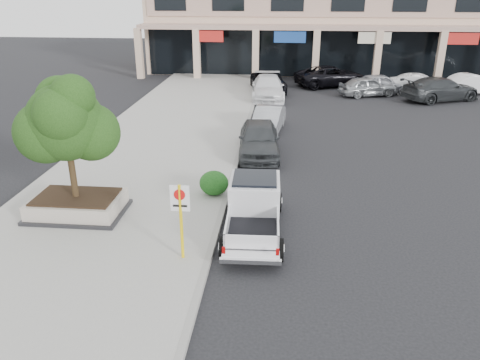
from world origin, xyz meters
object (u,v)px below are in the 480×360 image
at_px(no_parking_sign, 181,212).
at_px(curb_car_d, 268,82).
at_px(lot_car_d, 331,76).
at_px(planter, 77,205).
at_px(pickup_truck, 254,210).
at_px(curb_car_a, 259,139).
at_px(curb_car_b, 268,120).
at_px(lot_car_e, 381,84).
at_px(lot_car_f, 473,84).
at_px(planter_tree, 71,122).
at_px(lot_car_a, 368,86).
at_px(lot_car_c, 441,89).
at_px(curb_car_c, 268,88).
at_px(lot_car_b, 420,85).

distance_m(no_parking_sign, curb_car_d, 24.10).
bearing_deg(lot_car_d, planter, 133.71).
xyz_separation_m(pickup_truck, curb_car_a, (-0.26, 7.63, 0.01)).
bearing_deg(curb_car_d, curb_car_b, -95.66).
relative_size(no_parking_sign, lot_car_d, 0.40).
bearing_deg(lot_car_e, curb_car_a, 136.75).
distance_m(curb_car_b, lot_car_f, 18.56).
bearing_deg(planter_tree, curb_car_a, 50.57).
distance_m(planter_tree, pickup_truck, 6.59).
bearing_deg(curb_car_a, planter, -133.28).
height_order(lot_car_a, lot_car_c, lot_car_c).
bearing_deg(pickup_truck, curb_car_d, 89.21).
relative_size(curb_car_a, curb_car_c, 0.86).
relative_size(lot_car_a, lot_car_f, 0.93).
relative_size(curb_car_c, lot_car_d, 0.94).
bearing_deg(pickup_truck, lot_car_c, 58.06).
bearing_deg(lot_car_c, lot_car_e, 39.26).
bearing_deg(planter, pickup_truck, -4.43).
relative_size(lot_car_a, lot_car_b, 0.95).
distance_m(planter_tree, lot_car_a, 24.49).
distance_m(planter, lot_car_c, 26.68).
height_order(curb_car_d, lot_car_e, lot_car_e).
bearing_deg(lot_car_b, lot_car_c, -142.20).
relative_size(no_parking_sign, lot_car_a, 0.55).
bearing_deg(lot_car_d, pickup_truck, 147.10).
relative_size(curb_car_b, curb_car_d, 0.78).
relative_size(no_parking_sign, lot_car_e, 0.53).
distance_m(curb_car_a, curb_car_b, 3.89).
xyz_separation_m(curb_car_d, lot_car_f, (15.19, 0.68, 0.01)).
bearing_deg(planter, lot_car_e, 56.92).
bearing_deg(planter_tree, pickup_truck, -5.99).
bearing_deg(lot_car_a, no_parking_sign, 140.45).
bearing_deg(curb_car_d, planter, -112.83).
bearing_deg(no_parking_sign, pickup_truck, 45.65).
height_order(lot_car_a, lot_car_b, lot_car_b).
xyz_separation_m(no_parking_sign, lot_car_f, (16.73, 24.71, -0.89)).
distance_m(lot_car_d, lot_car_e, 4.27).
relative_size(lot_car_c, lot_car_e, 1.29).
relative_size(lot_car_c, lot_car_d, 0.97).
bearing_deg(lot_car_b, pickup_truck, 165.90).
height_order(curb_car_b, lot_car_f, lot_car_f).
bearing_deg(curb_car_d, no_parking_sign, -101.56).
bearing_deg(curb_car_b, curb_car_c, 99.30).
distance_m(planter, lot_car_e, 25.89).
bearing_deg(curb_car_a, no_parking_sign, -103.67).
bearing_deg(curb_car_b, planter_tree, -112.11).
xyz_separation_m(curb_car_c, curb_car_d, (-0.07, 2.37, -0.06)).
height_order(curb_car_a, lot_car_f, curb_car_a).
bearing_deg(lot_car_a, lot_car_c, -120.45).
bearing_deg(lot_car_d, lot_car_a, -168.15).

